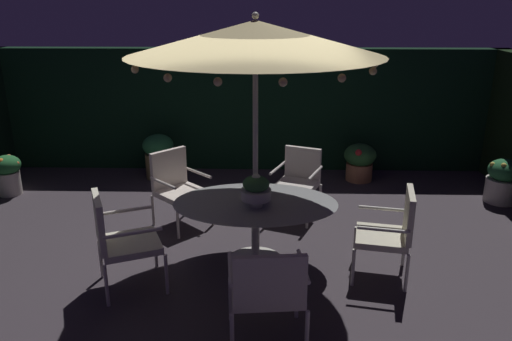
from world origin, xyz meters
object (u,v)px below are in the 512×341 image
Objects in this scene: patio_dining_table at (255,213)px; centerpiece_planter at (256,189)px; patio_chair_east at (392,229)px; patio_chair_southeast at (298,178)px; potted_plant_back_center at (8,173)px; patio_chair_south at (177,184)px; potted_plant_left_far at (503,180)px; potted_plant_back_right at (360,161)px; patio_chair_northeast at (268,287)px; patio_umbrella at (255,38)px; patio_chair_north at (119,236)px; potted_plant_right_near at (159,155)px.

centerpiece_planter reaches higher than patio_dining_table.
patio_chair_east reaches higher than patio_dining_table.
potted_plant_back_center is at bearing 171.80° from patio_chair_southeast.
patio_chair_south is (-1.07, 1.14, -0.38)m from centerpiece_planter.
potted_plant_back_right is (-1.93, 0.88, 0.01)m from potted_plant_left_far.
patio_chair_northeast is at bearing -109.39° from potted_plant_back_right.
potted_plant_back_center is at bearing -171.83° from potted_plant_back_right.
patio_dining_table is 1.46m from patio_chair_southeast.
potted_plant_left_far is (3.55, 2.00, -0.60)m from centerpiece_planter.
patio_chair_northeast is 1.05× the size of patio_chair_southeast.
potted_plant_left_far is 1.06× the size of potted_plant_back_right.
patio_dining_table is 0.67× the size of patio_umbrella.
patio_chair_southeast is at bearing 45.48° from patio_chair_north.
patio_chair_southeast is at bearing 81.84° from patio_chair_northeast.
patio_chair_east reaches higher than potted_plant_right_near.
patio_umbrella is 7.38× the size of centerpiece_planter.
patio_chair_northeast is 2.75m from patio_chair_south.
centerpiece_planter is 1.60m from patio_chair_south.
patio_chair_northeast is 1.48× the size of potted_plant_left_far.
patio_chair_northeast is at bearing -64.11° from patio_chair_south.
patio_chair_north is at bearing -153.39° from potted_plant_left_far.
patio_chair_southeast is at bearing 11.85° from patio_chair_south.
potted_plant_left_far is at bearing -10.00° from potted_plant_right_near.
patio_chair_north is at bearing -156.87° from patio_umbrella.
centerpiece_planter is at bearing -119.29° from potted_plant_back_right.
potted_plant_left_far reaches higher than potted_plant_back_right.
patio_chair_southeast reaches higher than potted_plant_back_center.
patio_chair_east is 1.34× the size of potted_plant_right_near.
patio_chair_southeast is at bearing 68.03° from patio_umbrella.
patio_chair_northeast reaches higher than potted_plant_left_far.
patio_umbrella reaches higher than patio_chair_northeast.
patio_chair_east is at bearing -11.08° from patio_dining_table.
patio_chair_northeast is at bearing -137.86° from patio_chair_east.
patio_chair_southeast is (0.40, 2.81, -0.04)m from patio_chair_northeast.
potted_plant_right_near is (-0.33, 3.39, -0.19)m from patio_chair_north.
patio_chair_south is (-1.06, 1.02, -1.91)m from patio_umbrella.
patio_dining_table is 1.47m from patio_chair_north.
potted_plant_right_near reaches higher than potted_plant_left_far.
centerpiece_planter is 1.48m from patio_chair_east.
centerpiece_planter reaches higher than potted_plant_back_right.
potted_plant_right_near is at bearing 170.00° from potted_plant_left_far.
potted_plant_back_center is at bearing 152.49° from patio_umbrella.
patio_umbrella is (-0.00, -0.00, 1.86)m from patio_dining_table.
patio_chair_northeast is 0.97× the size of patio_chair_south.
potted_plant_back_center reaches higher than potted_plant_back_right.
patio_umbrella is 2.85× the size of patio_chair_northeast.
patio_chair_southeast reaches higher than potted_plant_back_right.
patio_umbrella is 4.43× the size of potted_plant_back_center.
centerpiece_planter is 0.40× the size of patio_chair_southeast.
potted_plant_back_right is (1.63, 2.76, -0.27)m from patio_dining_table.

